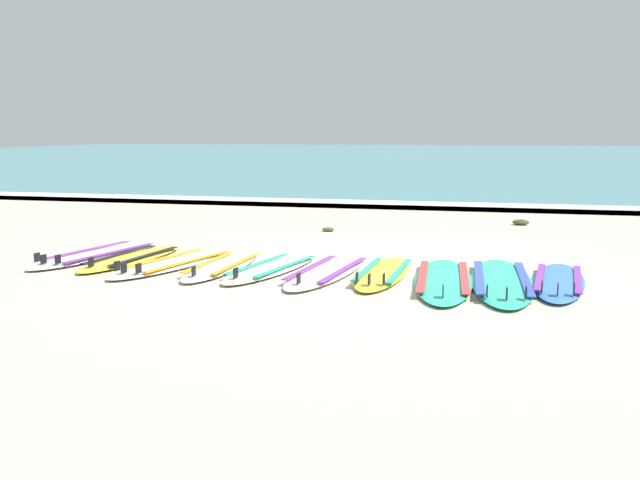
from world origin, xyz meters
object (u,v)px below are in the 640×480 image
at_px(surfboard_5, 327,272).
at_px(surfboard_9, 558,281).
at_px(surfboard_7, 443,280).
at_px(surfboard_6, 383,273).
at_px(surfboard_0, 98,254).
at_px(surfboard_2, 175,263).
at_px(surfboard_4, 272,268).
at_px(surfboard_8, 501,281).
at_px(surfboard_3, 222,266).
at_px(surfboard_1, 132,258).

relative_size(surfboard_5, surfboard_9, 1.04).
bearing_deg(surfboard_9, surfboard_7, -170.50).
bearing_deg(surfboard_6, surfboard_0, 174.38).
xyz_separation_m(surfboard_2, surfboard_7, (3.23, -0.24, -0.00)).
relative_size(surfboard_4, surfboard_6, 1.03).
distance_m(surfboard_2, surfboard_5, 1.91).
bearing_deg(surfboard_8, surfboard_9, 11.43).
height_order(surfboard_3, surfboard_4, same).
xyz_separation_m(surfboard_6, surfboard_8, (1.30, -0.12, -0.00)).
distance_m(surfboard_4, surfboard_6, 1.31).
distance_m(surfboard_6, surfboard_7, 0.72).
bearing_deg(surfboard_2, surfboard_6, -0.76).
height_order(surfboard_1, surfboard_8, same).
distance_m(surfboard_3, surfboard_4, 0.61).
bearing_deg(surfboard_2, surfboard_1, 164.22).
xyz_separation_m(surfboard_0, surfboard_7, (4.47, -0.58, -0.00)).
bearing_deg(surfboard_9, surfboard_6, 179.90).
distance_m(surfboard_6, surfboard_8, 1.30).
height_order(surfboard_4, surfboard_7, same).
height_order(surfboard_6, surfboard_9, same).
bearing_deg(surfboard_0, surfboard_9, -3.79).
bearing_deg(surfboard_3, surfboard_8, -1.94).
height_order(surfboard_0, surfboard_8, same).
bearing_deg(surfboard_7, surfboard_4, 174.39).
bearing_deg(surfboard_9, surfboard_5, -178.77).
xyz_separation_m(surfboard_0, surfboard_1, (0.56, -0.15, -0.00)).
relative_size(surfboard_6, surfboard_9, 0.94).
relative_size(surfboard_4, surfboard_9, 0.97).
relative_size(surfboard_0, surfboard_8, 0.94).
distance_m(surfboard_7, surfboard_8, 0.62).
bearing_deg(surfboard_1, surfboard_2, -15.78).
bearing_deg(surfboard_1, surfboard_0, 165.17).
bearing_deg(surfboard_4, surfboard_8, -2.52).
distance_m(surfboard_1, surfboard_3, 1.32).
bearing_deg(surfboard_5, surfboard_8, -1.94).
bearing_deg(surfboard_1, surfboard_5, -6.22).
height_order(surfboard_5, surfboard_9, same).
height_order(surfboard_5, surfboard_7, same).
xyz_separation_m(surfboard_2, surfboard_3, (0.63, -0.05, -0.00)).
relative_size(surfboard_5, surfboard_6, 1.10).
height_order(surfboard_6, surfboard_8, same).
xyz_separation_m(surfboard_6, surfboard_9, (1.89, -0.00, -0.00)).
distance_m(surfboard_8, surfboard_9, 0.60).
bearing_deg(surfboard_5, surfboard_6, 5.18).
bearing_deg(surfboard_6, surfboard_5, -174.82).
bearing_deg(surfboard_3, surfboard_5, -1.95).
bearing_deg(surfboard_2, surfboard_7, -4.21).
relative_size(surfboard_4, surfboard_8, 0.81).
bearing_deg(surfboard_0, surfboard_8, -5.57).
height_order(surfboard_6, surfboard_7, same).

